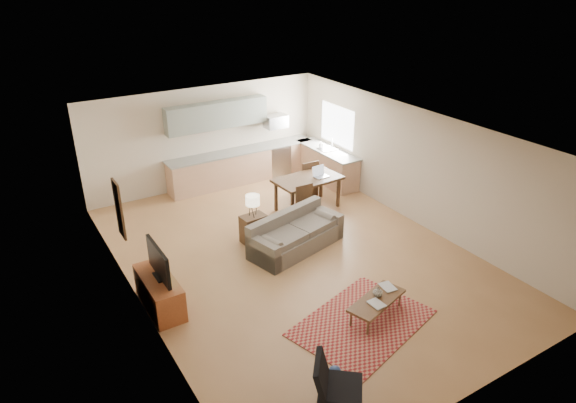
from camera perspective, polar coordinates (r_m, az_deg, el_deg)
room at (r=10.17m, az=0.89°, el=0.40°), size 9.00×9.00×9.00m
kitchen_counter_back at (r=14.29m, az=-5.10°, el=3.99°), size 4.26×0.64×0.92m
kitchen_counter_right at (r=14.33m, az=4.33°, el=4.08°), size 0.64×2.26×0.92m
kitchen_range at (r=14.78m, az=-1.29°, el=4.78°), size 0.62×0.62×0.90m
kitchen_microwave at (r=14.44m, az=-1.37°, el=8.89°), size 0.62×0.40×0.35m
upper_cabinets at (r=13.70m, az=-7.90°, el=9.49°), size 2.80×0.34×0.70m
window_right at (r=14.14m, az=5.48°, el=8.42°), size 0.02×1.40×1.05m
wall_art_left at (r=9.75m, az=-18.23°, el=-0.82°), size 0.06×0.42×1.10m
triptych at (r=13.74m, az=-9.63°, el=8.54°), size 1.70×0.04×0.50m
rug at (r=9.10m, az=8.25°, el=-13.18°), size 2.67×2.18×0.02m
sofa at (r=10.90m, az=0.93°, el=-3.47°), size 2.39×1.48×0.77m
coffee_table at (r=9.19m, az=9.76°, el=-11.55°), size 1.27×0.80×0.36m
book_a at (r=8.90m, az=9.29°, el=-11.41°), size 0.23×0.30×0.03m
book_b at (r=9.35m, az=10.44°, el=-9.47°), size 0.31×0.37×0.02m
vase at (r=9.12m, az=9.95°, el=-9.82°), size 0.20×0.20×0.18m
armchair at (r=7.45m, az=5.87°, el=-19.57°), size 0.97×0.97×0.79m
tv_credenza at (r=9.48m, az=-14.10°, el=-9.76°), size 0.51×1.33×0.61m
tv at (r=9.16m, az=-14.20°, el=-6.53°), size 0.10×1.02×0.61m
console_table at (r=11.23m, az=-3.85°, el=-3.03°), size 0.56×0.40×0.63m
table_lamp at (r=10.97m, az=-3.94°, el=-0.44°), size 0.33×0.33×0.50m
dining_table at (r=12.65m, az=2.17°, el=0.91°), size 1.67×1.02×0.82m
dining_chair_near at (r=11.85m, az=2.34°, el=-0.53°), size 0.45×0.48×0.95m
dining_chair_far at (r=13.40m, az=2.03°, el=2.73°), size 0.50×0.52×0.98m
laptop at (r=12.52m, az=3.72°, el=3.30°), size 0.36×0.29×0.26m
soap_bottle at (r=14.20m, az=3.70°, el=6.29°), size 0.11×0.12×0.19m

